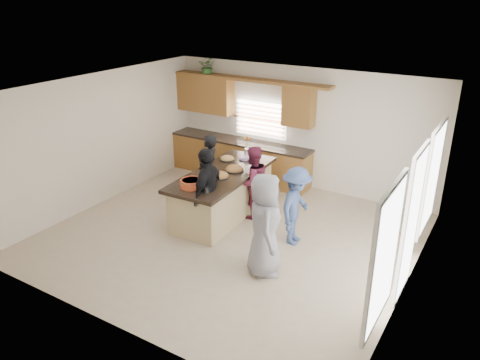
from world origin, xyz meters
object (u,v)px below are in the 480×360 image
Objects in this scene: woman_left_mid at (252,182)px; woman_left_front at (208,193)px; salad_bowl at (191,183)px; woman_left_back at (209,170)px; woman_right_back at (296,206)px; island at (223,195)px; woman_right_front at (265,225)px.

woman_left_mid is 1.14m from woman_left_front.
woman_left_back is at bearing 111.03° from salad_bowl.
woman_left_front reaches higher than woman_left_back.
woman_left_back is 1.03× the size of woman_left_mid.
woman_left_back is at bearing -65.49° from woman_left_mid.
woman_right_back is (1.84, 0.67, -0.29)m from salad_bowl.
island is 1.10m from salad_bowl.
woman_left_mid reaches higher than island.
salad_bowl is at bearing 0.60° from woman_left_mid.
woman_left_mid is at bearing 80.61° from woman_left_back.
woman_right_front reaches higher than salad_bowl.
salad_bowl is 0.35m from woman_left_front.
woman_left_front is (0.22, -0.83, 0.42)m from island.
woman_right_back is at bearing 95.71° from woman_left_mid.
woman_right_back is (1.20, -0.51, -0.02)m from woman_left_mid.
woman_left_front reaches higher than woman_left_mid.
woman_left_front is at bearing 28.92° from woman_left_back.
woman_left_back is at bearing -154.25° from woman_left_front.
woman_right_back is at bearing 70.50° from woman_left_back.
woman_left_mid is (1.12, -0.09, -0.02)m from woman_left_back.
woman_right_front is (2.30, -1.75, 0.09)m from woman_left_back.
woman_left_front reaches higher than island.
woman_left_front is (0.79, -1.17, 0.09)m from woman_left_back.
woman_right_back is at bearing 19.93° from salad_bowl.
woman_left_mid is at bearing 61.72° from salad_bowl.
woman_left_mid reaches higher than salad_bowl.
woman_right_front is (1.51, -0.58, 0.00)m from woman_left_front.
woman_right_front is at bearing 64.15° from woman_left_mid.
island is 0.74m from woman_left_back.
woman_left_back reaches higher than woman_left_mid.
woman_right_back is at bearing 102.15° from woman_left_front.
salad_bowl is (-0.08, -0.93, 0.58)m from island.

